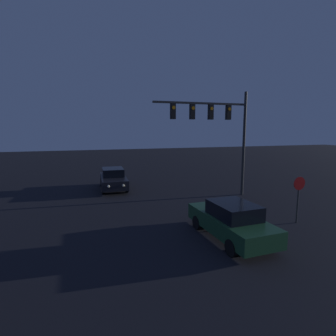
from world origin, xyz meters
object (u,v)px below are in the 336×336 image
car_near (231,220)px  traffic_signal_mast (218,123)px  stop_sign (299,192)px  car_far (113,179)px

car_near → traffic_signal_mast: bearing=64.5°
car_near → stop_sign: 4.01m
car_near → traffic_signal_mast: size_ratio=0.66×
car_near → traffic_signal_mast: 7.64m
car_far → stop_sign: stop_sign is taller
car_far → stop_sign: size_ratio=1.99×
car_near → stop_sign: bearing=6.6°
car_far → traffic_signal_mast: bearing=146.7°
traffic_signal_mast → stop_sign: bearing=-76.0°
car_near → stop_sign: (3.88, 0.63, 0.74)m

